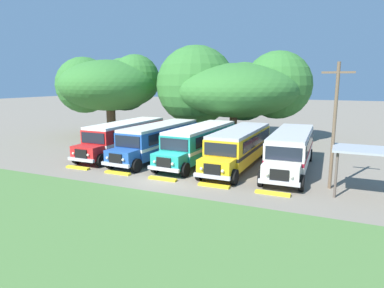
# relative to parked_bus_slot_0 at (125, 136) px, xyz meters

# --- Properties ---
(ground_plane) EXTENTS (220.00, 220.00, 0.00)m
(ground_plane) POSITION_rel_parked_bus_slot_0_xyz_m (7.16, -5.78, -1.58)
(ground_plane) COLOR slate
(foreground_grass_strip) EXTENTS (80.00, 11.86, 0.01)m
(foreground_grass_strip) POSITION_rel_parked_bus_slot_0_xyz_m (7.16, -14.37, -1.58)
(foreground_grass_strip) COLOR #4C7538
(foreground_grass_strip) RESTS_ON ground_plane
(parked_bus_slot_0) EXTENTS (2.70, 10.84, 2.82)m
(parked_bus_slot_0) POSITION_rel_parked_bus_slot_0_xyz_m (0.00, 0.00, 0.00)
(parked_bus_slot_0) COLOR red
(parked_bus_slot_0) RESTS_ON ground_plane
(parked_bus_slot_1) EXTENTS (3.09, 10.89, 2.82)m
(parked_bus_slot_1) POSITION_rel_parked_bus_slot_0_xyz_m (3.58, -0.22, 0.00)
(parked_bus_slot_1) COLOR #23519E
(parked_bus_slot_1) RESTS_ON ground_plane
(parked_bus_slot_2) EXTENTS (3.10, 10.89, 2.82)m
(parked_bus_slot_2) POSITION_rel_parked_bus_slot_0_xyz_m (7.26, 0.10, 0.00)
(parked_bus_slot_2) COLOR teal
(parked_bus_slot_2) RESTS_ON ground_plane
(parked_bus_slot_3) EXTENTS (2.80, 10.85, 2.82)m
(parked_bus_slot_3) POSITION_rel_parked_bus_slot_0_xyz_m (10.67, -0.27, 0.00)
(parked_bus_slot_3) COLOR yellow
(parked_bus_slot_3) RESTS_ON ground_plane
(parked_bus_slot_4) EXTENTS (2.90, 10.87, 2.82)m
(parked_bus_slot_4) POSITION_rel_parked_bus_slot_0_xyz_m (14.47, 0.09, 0.00)
(parked_bus_slot_4) COLOR silver
(parked_bus_slot_4) RESTS_ON ground_plane
(curb_wheelstop_0) EXTENTS (2.00, 0.36, 0.15)m
(curb_wheelstop_0) POSITION_rel_parked_bus_slot_0_xyz_m (-0.04, -6.09, -1.51)
(curb_wheelstop_0) COLOR yellow
(curb_wheelstop_0) RESTS_ON ground_plane
(curb_wheelstop_1) EXTENTS (2.00, 0.36, 0.15)m
(curb_wheelstop_1) POSITION_rel_parked_bus_slot_0_xyz_m (3.56, -6.09, -1.51)
(curb_wheelstop_1) COLOR yellow
(curb_wheelstop_1) RESTS_ON ground_plane
(curb_wheelstop_2) EXTENTS (2.00, 0.36, 0.15)m
(curb_wheelstop_2) POSITION_rel_parked_bus_slot_0_xyz_m (7.16, -6.09, -1.51)
(curb_wheelstop_2) COLOR yellow
(curb_wheelstop_2) RESTS_ON ground_plane
(curb_wheelstop_3) EXTENTS (2.00, 0.36, 0.15)m
(curb_wheelstop_3) POSITION_rel_parked_bus_slot_0_xyz_m (10.76, -6.09, -1.51)
(curb_wheelstop_3) COLOR yellow
(curb_wheelstop_3) RESTS_ON ground_plane
(curb_wheelstop_4) EXTENTS (2.00, 0.36, 0.15)m
(curb_wheelstop_4) POSITION_rel_parked_bus_slot_0_xyz_m (14.35, -6.09, -1.51)
(curb_wheelstop_4) COLOR yellow
(curb_wheelstop_4) RESTS_ON ground_plane
(broad_shade_tree) EXTENTS (16.25, 14.18, 10.30)m
(broad_shade_tree) POSITION_rel_parked_bus_slot_0_xyz_m (6.50, 11.18, 4.08)
(broad_shade_tree) COLOR brown
(broad_shade_tree) RESTS_ON ground_plane
(secondary_tree) EXTENTS (12.02, 12.22, 9.57)m
(secondary_tree) POSITION_rel_parked_bus_slot_0_xyz_m (-7.90, 8.61, 4.48)
(secondary_tree) COLOR brown
(secondary_tree) RESTS_ON ground_plane
(utility_pole) EXTENTS (1.80, 0.20, 7.51)m
(utility_pole) POSITION_rel_parked_bus_slot_0_xyz_m (17.30, -3.50, 2.42)
(utility_pole) COLOR brown
(utility_pole) RESTS_ON ground_plane
(waiting_shelter) EXTENTS (3.60, 2.60, 2.72)m
(waiting_shelter) POSITION_rel_parked_bus_slot_0_xyz_m (19.11, -4.17, 0.87)
(waiting_shelter) COLOR brown
(waiting_shelter) RESTS_ON ground_plane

